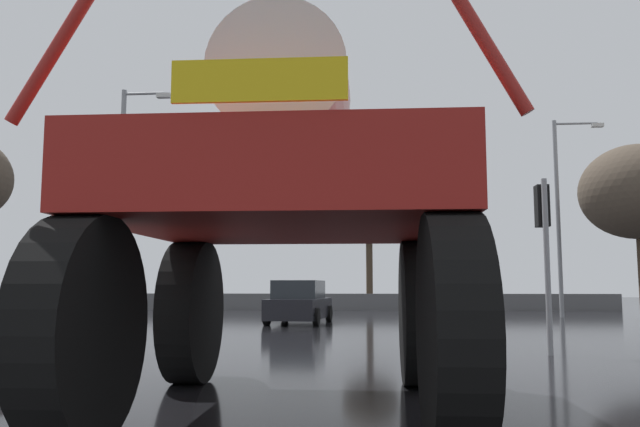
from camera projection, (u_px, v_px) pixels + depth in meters
ground_plane at (338, 333)px, 18.23m from camera, size 120.00×120.00×0.00m
oversize_sprayer at (289, 215)px, 7.21m from camera, size 4.54×5.46×4.89m
sedan_ahead at (299, 303)px, 22.91m from camera, size 2.14×4.23×1.52m
traffic_signal_near_left at (73, 233)px, 13.65m from camera, size 0.24×0.54×3.36m
traffic_signal_near_right at (543, 226)px, 12.79m from camera, size 0.24×0.54×3.44m
traffic_signal_far_left at (460, 251)px, 28.78m from camera, size 0.24×0.55×3.96m
streetlight_far_left at (124, 192)px, 23.40m from camera, size 1.85×0.24×8.54m
streetlight_far_right at (562, 206)px, 27.65m from camera, size 2.16×0.24×8.50m
bare_tree_right at (637, 192)px, 25.13m from camera, size 4.36×4.36×6.84m
bare_tree_far_center at (369, 217)px, 39.36m from camera, size 3.42×3.42×7.06m
roadside_barrier at (357, 302)px, 35.22m from camera, size 27.86×0.24×0.90m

